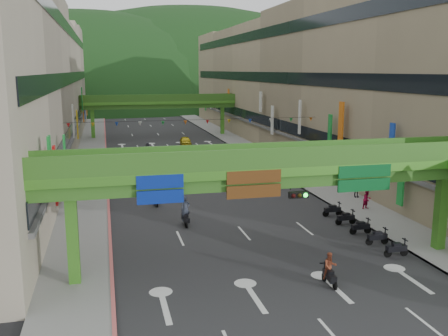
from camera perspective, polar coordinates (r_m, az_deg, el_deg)
The scene contains 23 objects.
ground at distance 24.60m, azimuth 10.26°, elevation -16.10°, with size 320.00×320.00×0.00m, color black.
road_slab at distance 71.39m, azimuth -6.02°, elevation 2.08°, with size 18.00×140.00×0.02m, color #28282B.
sidewalk_left at distance 70.82m, azimuth -14.88°, elevation 1.75°, with size 4.00×140.00×0.15m, color gray.
sidewalk_right at distance 73.60m, azimuth 2.51°, elevation 2.46°, with size 4.00×140.00×0.15m, color gray.
curb_left at distance 70.79m, azimuth -13.34°, elevation 1.83°, with size 0.20×140.00×0.18m, color #CC5959.
curb_right at distance 73.10m, azimuth 1.07°, elevation 2.42°, with size 0.20×140.00×0.18m, color gray.
building_row_left at distance 70.62m, azimuth -21.78°, elevation 8.97°, with size 12.80×95.00×19.00m.
building_row_right at distance 75.35m, azimuth 8.46°, elevation 9.72°, with size 12.80×95.00×19.00m.
overpass_near at distance 27.87m, azimuth 7.96°, elevation -1.35°, with size 28.00×12.27×7.10m.
overpass_far at distance 85.60m, azimuth -7.43°, elevation 7.19°, with size 28.00×2.20×7.10m.
hill_left at distance 180.36m, azimuth -15.49°, elevation 7.20°, with size 168.00×140.00×112.00m, color #1C4419.
hill_right at distance 203.11m, azimuth -3.87°, elevation 7.97°, with size 208.00×176.00×128.00m, color #1C4419.
bunting_string at distance 51.01m, azimuth -3.17°, elevation 5.25°, with size 26.00×0.36×0.47m.
scooter_rider_near at distance 36.50m, azimuth -4.44°, elevation -5.02°, with size 0.70×1.60×2.20m.
scooter_rider_mid at distance 27.26m, azimuth 12.01°, elevation -11.22°, with size 0.77×1.60×1.83m.
scooter_rider_left at distance 42.10m, azimuth -7.81°, elevation -3.06°, with size 0.94×1.60×1.88m.
scooter_rider_far at distance 64.59m, azimuth -8.73°, elevation 2.01°, with size 0.97×1.57×2.10m.
parked_scooter_row at distance 35.99m, azimuth 15.34°, elevation -6.50°, with size 1.60×9.35×1.08m.
car_silver at distance 59.14m, azimuth -7.01°, elevation 0.84°, with size 1.44×4.13×1.36m, color #ACAAB1.
car_yellow at distance 75.05m, azimuth -4.42°, elevation 3.06°, with size 1.58×3.92×1.34m, color gold.
pedestrian_red at distance 41.93m, azimuth 16.03°, elevation -3.66°, with size 0.76×0.59×1.56m, color maroon.
pedestrian_dark at distance 45.44m, azimuth 14.89°, elevation -2.40°, with size 0.97×0.41×1.66m, color black.
pedestrian_blue at distance 60.39m, azimuth 4.94°, elevation 1.32°, with size 0.86×0.55×1.84m, color #334558.
Camera 1 is at (-9.12, -19.91, 11.19)m, focal length 40.00 mm.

